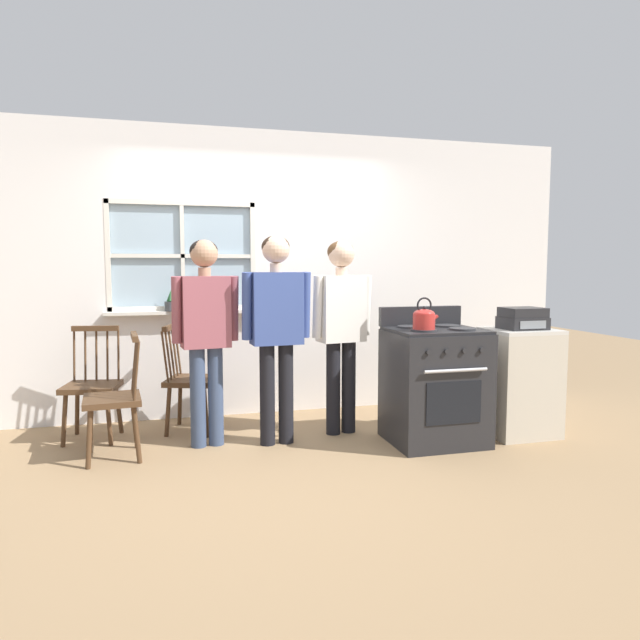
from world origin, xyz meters
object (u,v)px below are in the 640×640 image
Objects in this scene: person_adult_right at (341,316)px; side_counter at (519,382)px; person_elderly_left at (205,321)px; chair_by_window at (92,387)px; stereo at (523,319)px; kettle at (424,318)px; chair_center_cluster at (115,400)px; chair_near_wall at (189,381)px; potted_plant at (171,303)px; person_teen_center at (276,317)px; stove at (434,384)px.

person_adult_right is 1.81× the size of side_counter.
person_adult_right is at bearing -4.43° from person_elderly_left.
chair_by_window is at bearing 147.44° from person_elderly_left.
side_counter is 0.54m from stereo.
chair_center_cluster is at bearing 170.44° from kettle.
chair_by_window is 1.00× the size of chair_center_cluster.
chair_near_wall is 3.64× the size of potted_plant.
potted_plant reaches higher than side_counter.
person_elderly_left reaches higher than kettle.
chair_center_cluster is at bearing 153.90° from chair_near_wall.
kettle is 0.96m from stereo.
stove is at bearing -16.32° from person_teen_center.
chair_near_wall is 0.85× the size of stove.
stove is 4.26× the size of potted_plant.
person_elderly_left is 4.78× the size of stereo.
chair_by_window is at bearing -162.89° from chair_center_cluster.
chair_center_cluster is 2.73× the size of stereo.
chair_by_window and chair_center_cluster have the same top height.
potted_plant reaches higher than chair_near_wall.
person_elderly_left is at bearing 173.32° from person_adult_right.
person_teen_center reaches higher than side_counter.
kettle is (1.08, -0.41, 0.00)m from person_teen_center.
potted_plant is (-0.25, 0.85, 0.10)m from person_elderly_left.
chair_near_wall is (0.78, 0.04, 0.00)m from chair_by_window.
chair_center_cluster is 0.57× the size of person_elderly_left.
person_teen_center reaches higher than chair_near_wall.
kettle is 2.31m from potted_plant.
person_teen_center reaches higher than person_elderly_left.
stereo is (2.03, -0.29, -0.03)m from person_teen_center.
stereo reaches higher than chair_by_window.
stereo is (1.44, -0.44, -0.02)m from person_adult_right.
potted_plant is (-1.87, 1.35, 0.07)m from kettle.
chair_near_wall and chair_center_cluster have the same top height.
chair_center_cluster is 1.03× the size of side_counter.
stove is at bearing 179.14° from stereo.
person_teen_center is at bearing 167.20° from stove.
chair_near_wall is at bearing 96.79° from person_elderly_left.
person_teen_center is at bearing -49.78° from potted_plant.
chair_by_window is at bearing 167.25° from side_counter.
stereo is at bearing 80.01° from chair_center_cluster.
chair_center_cluster is at bearing -177.50° from person_elderly_left.
stereo is at bearing -23.57° from potted_plant.
chair_by_window is 2.74m from kettle.
kettle is (-0.16, -0.13, 0.55)m from stove.
stove is (2.68, -0.79, 0.04)m from chair_by_window.
potted_plant is (0.42, 0.96, 0.65)m from chair_center_cluster.
person_elderly_left is 1.13m from person_adult_right.
side_counter is at bearing -89.23° from chair_near_wall.
person_elderly_left is at bearing -16.13° from chair_by_window.
person_teen_center reaches higher than stove.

